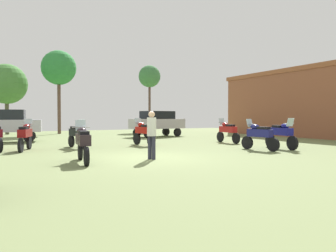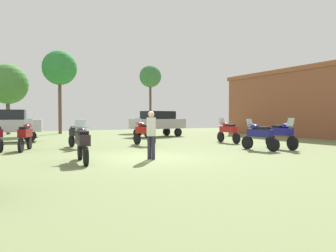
{
  "view_description": "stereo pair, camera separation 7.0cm",
  "coord_description": "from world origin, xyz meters",
  "px_view_note": "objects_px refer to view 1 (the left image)",
  "views": [
    {
      "loc": [
        -5.14,
        -11.38,
        1.61
      ],
      "look_at": [
        2.28,
        2.49,
        1.15
      ],
      "focal_mm": 35.23,
      "sensor_mm": 36.0,
      "label": 1
    },
    {
      "loc": [
        -5.07,
        -11.41,
        1.61
      ],
      "look_at": [
        2.28,
        2.49,
        1.15
      ],
      "focal_mm": 35.23,
      "sensor_mm": 36.0,
      "label": 2
    }
  ],
  "objects_px": {
    "motorcycle_7": "(259,135)",
    "motorcycle_13": "(144,132)",
    "car_1": "(4,123)",
    "person_2": "(152,131)",
    "motorcycle_11": "(281,134)",
    "car_3": "(157,122)",
    "motorcycle_8": "(25,135)",
    "tree_4": "(59,68)",
    "tree_1": "(149,77)",
    "motorcycle_10": "(228,131)",
    "tree_2": "(7,84)",
    "motorcycle_1": "(83,142)",
    "motorcycle_2": "(77,134)"
  },
  "relations": [
    {
      "from": "motorcycle_10",
      "to": "tree_2",
      "type": "xyz_separation_m",
      "value": [
        -11.34,
        16.44,
        3.69
      ]
    },
    {
      "from": "motorcycle_8",
      "to": "motorcycle_13",
      "type": "xyz_separation_m",
      "value": [
        5.96,
        0.01,
        0.01
      ]
    },
    {
      "from": "person_2",
      "to": "tree_2",
      "type": "relative_size",
      "value": 0.29
    },
    {
      "from": "car_3",
      "to": "tree_4",
      "type": "relative_size",
      "value": 0.6
    },
    {
      "from": "motorcycle_1",
      "to": "motorcycle_10",
      "type": "relative_size",
      "value": 1.01
    },
    {
      "from": "motorcycle_1",
      "to": "motorcycle_11",
      "type": "distance_m",
      "value": 9.73
    },
    {
      "from": "motorcycle_8",
      "to": "motorcycle_11",
      "type": "relative_size",
      "value": 0.94
    },
    {
      "from": "tree_2",
      "to": "motorcycle_10",
      "type": "bearing_deg",
      "value": -55.41
    },
    {
      "from": "motorcycle_13",
      "to": "tree_2",
      "type": "height_order",
      "value": "tree_2"
    },
    {
      "from": "car_3",
      "to": "car_1",
      "type": "bearing_deg",
      "value": 81.48
    },
    {
      "from": "motorcycle_13",
      "to": "car_3",
      "type": "height_order",
      "value": "car_3"
    },
    {
      "from": "motorcycle_8",
      "to": "tree_1",
      "type": "relative_size",
      "value": 0.3
    },
    {
      "from": "motorcycle_1",
      "to": "car_3",
      "type": "bearing_deg",
      "value": 60.19
    },
    {
      "from": "motorcycle_2",
      "to": "tree_2",
      "type": "xyz_separation_m",
      "value": [
        -2.59,
        15.48,
        3.7
      ]
    },
    {
      "from": "motorcycle_7",
      "to": "motorcycle_13",
      "type": "bearing_deg",
      "value": 118.74
    },
    {
      "from": "person_2",
      "to": "tree_4",
      "type": "xyz_separation_m",
      "value": [
        0.24,
        20.27,
        4.92
      ]
    },
    {
      "from": "tree_1",
      "to": "motorcycle_13",
      "type": "bearing_deg",
      "value": -116.02
    },
    {
      "from": "car_1",
      "to": "motorcycle_8",
      "type": "bearing_deg",
      "value": -164.6
    },
    {
      "from": "car_3",
      "to": "motorcycle_8",
      "type": "bearing_deg",
      "value": 111.79
    },
    {
      "from": "motorcycle_11",
      "to": "motorcycle_13",
      "type": "height_order",
      "value": "motorcycle_11"
    },
    {
      "from": "person_2",
      "to": "motorcycle_10",
      "type": "bearing_deg",
      "value": 88.77
    },
    {
      "from": "motorcycle_13",
      "to": "tree_4",
      "type": "distance_m",
      "value": 15.78
    },
    {
      "from": "motorcycle_13",
      "to": "person_2",
      "type": "xyz_separation_m",
      "value": [
        -2.11,
        -5.51,
        0.31
      ]
    },
    {
      "from": "motorcycle_10",
      "to": "motorcycle_11",
      "type": "relative_size",
      "value": 1.0
    },
    {
      "from": "motorcycle_11",
      "to": "car_1",
      "type": "distance_m",
      "value": 16.16
    },
    {
      "from": "tree_1",
      "to": "motorcycle_11",
      "type": "bearing_deg",
      "value": -97.03
    },
    {
      "from": "motorcycle_7",
      "to": "car_3",
      "type": "distance_m",
      "value": 11.66
    },
    {
      "from": "motorcycle_11",
      "to": "person_2",
      "type": "distance_m",
      "value": 7.32
    },
    {
      "from": "motorcycle_13",
      "to": "person_2",
      "type": "bearing_deg",
      "value": -118.51
    },
    {
      "from": "motorcycle_8",
      "to": "tree_4",
      "type": "distance_m",
      "value": 16.2
    },
    {
      "from": "motorcycle_2",
      "to": "car_1",
      "type": "height_order",
      "value": "car_1"
    },
    {
      "from": "motorcycle_10",
      "to": "car_1",
      "type": "xyz_separation_m",
      "value": [
        -11.86,
        6.81,
        0.45
      ]
    },
    {
      "from": "motorcycle_7",
      "to": "car_3",
      "type": "relative_size",
      "value": 0.46
    },
    {
      "from": "car_3",
      "to": "motorcycle_2",
      "type": "bearing_deg",
      "value": 118.23
    },
    {
      "from": "motorcycle_13",
      "to": "car_1",
      "type": "relative_size",
      "value": 0.48
    },
    {
      "from": "car_1",
      "to": "person_2",
      "type": "distance_m",
      "value": 12.46
    },
    {
      "from": "motorcycle_1",
      "to": "car_1",
      "type": "relative_size",
      "value": 0.5
    },
    {
      "from": "motorcycle_8",
      "to": "car_3",
      "type": "bearing_deg",
      "value": 51.56
    },
    {
      "from": "motorcycle_10",
      "to": "person_2",
      "type": "bearing_deg",
      "value": -143.82
    },
    {
      "from": "motorcycle_7",
      "to": "motorcycle_11",
      "type": "xyz_separation_m",
      "value": [
        1.45,
        0.01,
        0.02
      ]
    },
    {
      "from": "motorcycle_11",
      "to": "motorcycle_8",
      "type": "bearing_deg",
      "value": -17.11
    },
    {
      "from": "motorcycle_10",
      "to": "tree_4",
      "type": "relative_size",
      "value": 0.3
    },
    {
      "from": "motorcycle_1",
      "to": "motorcycle_7",
      "type": "distance_m",
      "value": 8.28
    },
    {
      "from": "motorcycle_11",
      "to": "tree_4",
      "type": "xyz_separation_m",
      "value": [
        -7.05,
        19.68,
        5.23
      ]
    },
    {
      "from": "tree_2",
      "to": "motorcycle_7",
      "type": "bearing_deg",
      "value": -64.49
    },
    {
      "from": "motorcycle_11",
      "to": "car_3",
      "type": "xyz_separation_m",
      "value": [
        -1.0,
        11.63,
        0.43
      ]
    },
    {
      "from": "motorcycle_8",
      "to": "motorcycle_1",
      "type": "bearing_deg",
      "value": -56.75
    },
    {
      "from": "motorcycle_11",
      "to": "car_1",
      "type": "relative_size",
      "value": 0.5
    },
    {
      "from": "car_1",
      "to": "person_2",
      "type": "xyz_separation_m",
      "value": [
        4.54,
        -11.6,
        -0.12
      ]
    },
    {
      "from": "motorcycle_8",
      "to": "tree_1",
      "type": "xyz_separation_m",
      "value": [
        13.69,
        15.86,
        5.1
      ]
    }
  ]
}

